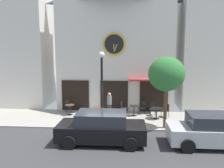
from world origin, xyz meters
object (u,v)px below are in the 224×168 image
street_tree (166,74)px  cafe_table_near_door (134,109)px  pedestrian_grey (109,104)px  parked_car_silver (214,131)px  cafe_chair_near_tree (142,107)px  cafe_table_center (70,108)px  street_lamp (102,89)px  cafe_chair_outer (68,105)px  parked_car_black (102,128)px  cafe_table_leftmost (157,111)px  cafe_chair_under_awning (166,109)px  cafe_chair_near_lamp (153,108)px  cafe_chair_facing_wall (123,107)px  cafe_table_center_left (98,110)px

street_tree → cafe_table_near_door: (-1.77, 2.39, -2.69)m
pedestrian_grey → parked_car_silver: size_ratio=0.39×
cafe_chair_near_tree → cafe_table_center: bearing=-172.1°
street_lamp → cafe_chair_outer: (-2.90, 2.86, -1.74)m
cafe_table_near_door → parked_car_black: size_ratio=0.17×
cafe_table_leftmost → cafe_chair_under_awning: bearing=36.1°
cafe_table_near_door → cafe_chair_near_lamp: size_ratio=0.81×
cafe_table_near_door → parked_car_black: 5.17m
cafe_table_center → parked_car_black: parked_car_black is taller
street_lamp → cafe_chair_under_awning: street_lamp is taller
cafe_chair_under_awning → cafe_chair_near_tree: bearing=155.4°
cafe_chair_near_tree → pedestrian_grey: (-2.33, -0.85, 0.33)m
cafe_chair_facing_wall → pedestrian_grey: bearing=-144.4°
parked_car_silver → pedestrian_grey: bearing=139.6°
cafe_table_center → cafe_table_near_door: bearing=1.8°
cafe_chair_near_lamp → pedestrian_grey: bearing=-172.0°
cafe_chair_near_lamp → cafe_chair_near_tree: (-0.69, 0.42, 0.00)m
cafe_table_center → cafe_chair_facing_wall: bearing=8.2°
cafe_table_center → pedestrian_grey: (2.83, -0.13, 0.35)m
street_tree → parked_car_black: size_ratio=0.97×
street_lamp → pedestrian_grey: bearing=82.1°
street_lamp → street_tree: size_ratio=1.07×
cafe_table_center → pedestrian_grey: bearing=-2.6°
cafe_chair_near_lamp → pedestrian_grey: 3.07m
cafe_chair_near_lamp → cafe_chair_facing_wall: same height
cafe_table_center → parked_car_silver: 9.49m
cafe_chair_under_awning → parked_car_black: size_ratio=0.21×
cafe_table_center_left → cafe_chair_outer: cafe_chair_outer is taller
street_lamp → parked_car_black: (0.29, -2.62, -1.51)m
cafe_table_center_left → cafe_chair_facing_wall: cafe_chair_facing_wall is taller
parked_car_silver → parked_car_black: bearing=-179.8°
cafe_table_near_door → cafe_table_center: bearing=-178.2°
cafe_table_center_left → pedestrian_grey: bearing=33.1°
cafe_table_center → street_lamp: bearing=-39.6°
street_lamp → cafe_chair_under_awning: 4.98m
street_tree → cafe_table_center: bearing=160.4°
cafe_table_near_door → cafe_table_leftmost: size_ratio=0.92×
cafe_table_center → cafe_table_leftmost: cafe_table_center is taller
parked_car_silver → cafe_table_leftmost: bearing=117.5°
street_tree → cafe_chair_near_tree: bearing=111.2°
street_lamp → cafe_chair_under_awning: (4.16, 2.12, -1.74)m
cafe_chair_under_awning → parked_car_silver: parked_car_silver is taller
cafe_chair_near_lamp → cafe_chair_under_awning: (0.85, -0.29, 0.00)m
street_lamp → cafe_table_center_left: street_lamp is taller
cafe_chair_outer → cafe_chair_facing_wall: bearing=-2.8°
parked_car_black → cafe_table_leftmost: bearing=53.1°
street_lamp → cafe_table_center: 3.75m
street_lamp → parked_car_black: 3.04m
street_lamp → cafe_chair_outer: street_lamp is taller
cafe_table_center_left → cafe_chair_under_awning: bearing=7.5°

